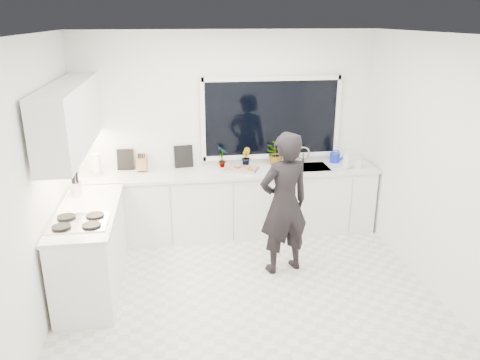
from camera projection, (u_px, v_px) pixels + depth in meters
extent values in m
cube|color=beige|center=(247.00, 291.00, 5.15)|extent=(4.00, 3.50, 0.02)
cube|color=white|center=(227.00, 133.00, 6.34)|extent=(4.00, 0.02, 2.70)
cube|color=white|center=(39.00, 184.00, 4.43)|extent=(0.02, 3.50, 2.70)
cube|color=white|center=(434.00, 165.00, 4.98)|extent=(0.02, 3.50, 2.70)
cube|color=white|center=(249.00, 33.00, 4.25)|extent=(4.00, 3.50, 0.02)
cube|color=black|center=(271.00, 118.00, 6.33)|extent=(1.80, 0.02, 1.00)
cube|color=white|center=(230.00, 204.00, 6.36)|extent=(3.92, 0.58, 0.88)
cube|color=white|center=(91.00, 250.00, 5.10)|extent=(0.58, 1.60, 0.88)
cube|color=silver|center=(230.00, 172.00, 6.19)|extent=(3.94, 0.62, 0.04)
cube|color=silver|center=(87.00, 211.00, 4.95)|extent=(0.62, 1.60, 0.04)
cube|color=white|center=(71.00, 116.00, 4.94)|extent=(0.34, 2.10, 0.70)
cube|color=silver|center=(307.00, 170.00, 6.36)|extent=(0.58, 0.42, 0.14)
cylinder|color=silver|center=(303.00, 155.00, 6.49)|extent=(0.03, 0.03, 0.22)
cube|color=black|center=(79.00, 222.00, 4.61)|extent=(0.56, 0.48, 0.03)
imported|color=black|center=(284.00, 204.00, 5.31)|extent=(0.70, 0.55, 1.68)
cube|color=silver|center=(242.00, 170.00, 6.18)|extent=(0.50, 0.44, 0.03)
cube|color=red|center=(242.00, 168.00, 6.18)|extent=(0.45, 0.39, 0.01)
cylinder|color=#1227B1|center=(335.00, 158.00, 6.53)|extent=(0.17, 0.17, 0.13)
cylinder|color=white|center=(96.00, 164.00, 6.01)|extent=(0.11, 0.11, 0.26)
cube|color=olive|center=(142.00, 163.00, 6.13)|extent=(0.15, 0.12, 0.22)
cylinder|color=#B1B0B5|center=(76.00, 189.00, 5.31)|extent=(0.14, 0.14, 0.16)
cube|color=black|center=(125.00, 159.00, 6.19)|extent=(0.22, 0.04, 0.28)
cube|color=black|center=(184.00, 156.00, 6.29)|extent=(0.25, 0.05, 0.30)
imported|color=#26662D|center=(222.00, 157.00, 6.29)|extent=(0.17, 0.19, 0.29)
imported|color=#26662D|center=(246.00, 157.00, 6.34)|extent=(0.12, 0.15, 0.26)
imported|color=#26662D|center=(275.00, 153.00, 6.38)|extent=(0.40, 0.40, 0.33)
imported|color=#D8BF66|center=(347.00, 158.00, 6.22)|extent=(0.14, 0.14, 0.29)
imported|color=#D8BF66|center=(358.00, 161.00, 6.26)|extent=(0.11, 0.12, 0.19)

